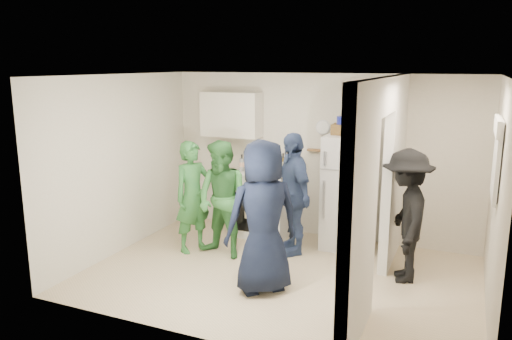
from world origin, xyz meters
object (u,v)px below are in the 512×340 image
(stove, at_px, (263,203))
(fridge, at_px, (349,192))
(person_nook, at_px, (406,216))
(person_green_center, at_px, (223,200))
(wicker_basket, at_px, (345,129))
(person_denim, at_px, (293,193))
(person_navy, at_px, (263,217))
(blue_bowl, at_px, (345,120))
(yellow_cup_stack_top, at_px, (366,128))
(person_green_left, at_px, (193,197))

(stove, relative_size, fridge, 0.61)
(stove, xyz_separation_m, person_nook, (2.24, -0.87, 0.32))
(person_green_center, bearing_deg, wicker_basket, 48.95)
(wicker_basket, distance_m, person_denim, 1.18)
(person_navy, bearing_deg, fridge, -151.70)
(blue_bowl, height_order, yellow_cup_stack_top, blue_bowl)
(person_green_left, xyz_separation_m, person_navy, (1.41, -0.81, 0.11))
(wicker_basket, height_order, person_denim, wicker_basket)
(stove, relative_size, blue_bowl, 4.22)
(person_green_center, bearing_deg, stove, 92.67)
(person_denim, height_order, person_navy, person_navy)
(blue_bowl, bearing_deg, person_green_left, -150.86)
(fridge, relative_size, person_denim, 0.96)
(yellow_cup_stack_top, bearing_deg, person_navy, -115.21)
(stove, relative_size, wicker_basket, 2.89)
(blue_bowl, xyz_separation_m, yellow_cup_stack_top, (0.32, -0.15, -0.08))
(person_navy, distance_m, person_nook, 1.78)
(stove, xyz_separation_m, person_denim, (0.67, -0.54, 0.35))
(person_green_center, xyz_separation_m, person_denim, (0.83, 0.53, 0.05))
(blue_bowl, bearing_deg, fridge, -26.57)
(person_green_left, bearing_deg, blue_bowl, -35.15)
(blue_bowl, distance_m, person_green_center, 2.06)
(yellow_cup_stack_top, bearing_deg, wicker_basket, 154.89)
(stove, bearing_deg, blue_bowl, 0.92)
(yellow_cup_stack_top, xyz_separation_m, person_nook, (0.68, -0.74, -0.95))
(fridge, xyz_separation_m, person_navy, (-0.59, -1.81, 0.08))
(fridge, bearing_deg, yellow_cup_stack_top, -24.44)
(person_navy, bearing_deg, person_nook, 169.51)
(blue_bowl, distance_m, person_denim, 1.28)
(blue_bowl, xyz_separation_m, person_green_left, (-1.89, -1.05, -1.06))
(wicker_basket, distance_m, person_green_left, 2.36)
(yellow_cup_stack_top, relative_size, person_denim, 0.15)
(stove, bearing_deg, person_green_left, -122.11)
(person_green_left, distance_m, person_nook, 2.89)
(blue_bowl, relative_size, yellow_cup_stack_top, 0.96)
(wicker_basket, relative_size, person_nook, 0.21)
(yellow_cup_stack_top, bearing_deg, person_denim, -155.52)
(person_green_left, height_order, person_green_center, person_green_center)
(wicker_basket, distance_m, yellow_cup_stack_top, 0.36)
(person_denim, bearing_deg, stove, -169.55)
(stove, relative_size, person_denim, 0.59)
(stove, bearing_deg, person_green_center, -98.49)
(person_green_left, xyz_separation_m, person_denim, (1.32, 0.50, 0.07))
(wicker_basket, bearing_deg, stove, -179.08)
(stove, xyz_separation_m, wicker_basket, (1.24, 0.02, 1.22))
(fridge, bearing_deg, person_nook, -42.95)
(stove, xyz_separation_m, fridge, (1.34, -0.03, 0.32))
(fridge, height_order, yellow_cup_stack_top, yellow_cup_stack_top)
(blue_bowl, bearing_deg, person_navy, -104.62)
(stove, distance_m, person_denim, 0.93)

